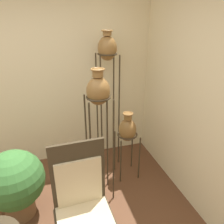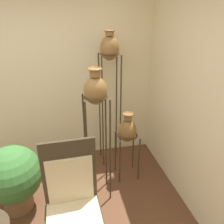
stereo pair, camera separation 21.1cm
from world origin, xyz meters
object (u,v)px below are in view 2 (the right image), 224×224
object	(u,v)px
vase_stand_medium	(96,95)
chair	(72,198)
vase_stand_tall	(110,55)
vase_stand_short	(128,131)
potted_plant	(13,177)

from	to	relation	value
vase_stand_medium	chair	xyz separation A→B (m)	(-0.34, -0.70, -0.72)
vase_stand_tall	vase_stand_short	xyz separation A→B (m)	(0.16, -0.43, -0.95)
vase_stand_medium	vase_stand_short	world-z (taller)	vase_stand_medium
vase_stand_tall	vase_stand_short	bearing A→B (deg)	-70.06
vase_stand_tall	vase_stand_medium	xyz separation A→B (m)	(-0.30, -0.70, -0.31)
vase_stand_short	potted_plant	world-z (taller)	vase_stand_short
vase_stand_medium	vase_stand_short	size ratio (longest dim) A/B	1.68
vase_stand_tall	potted_plant	distance (m)	1.92
chair	vase_stand_medium	bearing A→B (deg)	62.37
vase_stand_tall	potted_plant	xyz separation A→B (m)	(-1.29, -0.75, -1.21)
vase_stand_medium	chair	bearing A→B (deg)	-115.72
vase_stand_tall	vase_stand_medium	world-z (taller)	vase_stand_tall
vase_stand_short	potted_plant	distance (m)	1.50
vase_stand_tall	vase_stand_short	world-z (taller)	vase_stand_tall
vase_stand_short	vase_stand_tall	bearing A→B (deg)	109.94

